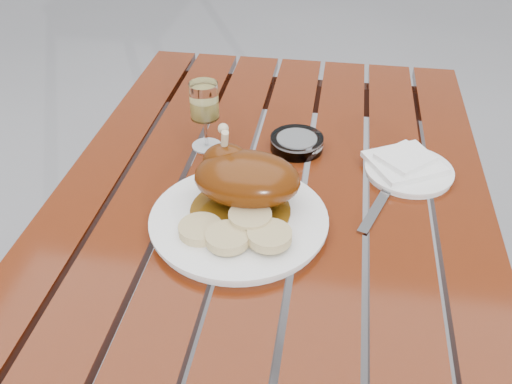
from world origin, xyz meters
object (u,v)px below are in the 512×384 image
at_px(dinner_plate, 239,221).
at_px(ashtray, 297,143).
at_px(side_plate, 409,171).
at_px(table, 269,323).
at_px(wine_glass, 205,116).

relative_size(dinner_plate, ashtray, 2.79).
bearing_deg(side_plate, table, -160.30).
height_order(table, wine_glass, wine_glass).
xyz_separation_m(wine_glass, side_plate, (0.41, -0.04, -0.06)).
bearing_deg(ashtray, dinner_plate, -105.46).
bearing_deg(table, wine_glass, 140.09).
xyz_separation_m(wine_glass, ashtray, (0.18, 0.02, -0.06)).
distance_m(dinner_plate, ashtray, 0.27).
relative_size(wine_glass, side_plate, 0.84).
height_order(dinner_plate, ashtray, ashtray).
bearing_deg(wine_glass, table, -39.91).
bearing_deg(dinner_plate, wine_glass, 114.95).
bearing_deg(dinner_plate, ashtray, 74.54).
distance_m(dinner_plate, side_plate, 0.36).
height_order(dinner_plate, side_plate, dinner_plate).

